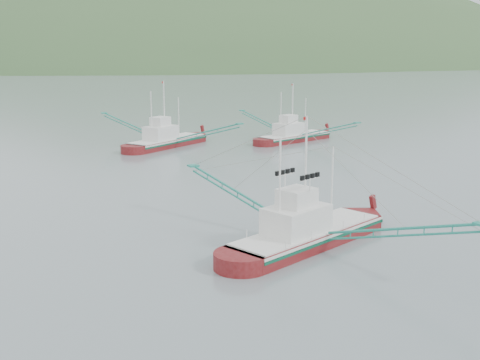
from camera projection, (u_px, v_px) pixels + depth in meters
name	position (u px, v px, depth m)	size (l,w,h in m)	color
ground	(279.00, 239.00, 42.96)	(1200.00, 1200.00, 0.00)	slate
main_boat	(307.00, 219.00, 41.37)	(13.68, 23.33, 9.70)	#600E10
bg_boat_right	(294.00, 130.00, 88.45)	(12.85, 22.05, 9.10)	#600E10
bg_boat_far	(166.00, 132.00, 83.48)	(15.44, 22.42, 9.78)	#600E10
headland_right	(256.00, 65.00, 523.97)	(684.00, 432.00, 306.00)	#33532B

